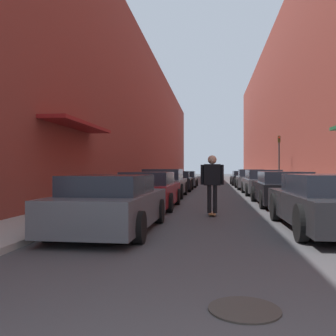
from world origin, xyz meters
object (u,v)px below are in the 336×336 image
(parked_car_left_0, at_px, (112,204))
(parked_car_left_4, at_px, (184,179))
(parked_car_right_1, at_px, (283,189))
(skateboarder, at_px, (212,178))
(parked_car_right_4, at_px, (243,178))
(parked_car_right_0, at_px, (328,203))
(parked_car_right_3, at_px, (250,179))
(parked_car_left_3, at_px, (176,181))
(parked_car_right_2, at_px, (263,183))
(traffic_light, at_px, (279,155))
(parked_car_left_2, at_px, (164,183))
(manhole_cover, at_px, (244,309))
(parked_car_left_1, at_px, (149,191))

(parked_car_left_0, distance_m, parked_car_left_4, 20.23)
(parked_car_left_4, relative_size, parked_car_right_1, 0.95)
(parked_car_left_4, bearing_deg, skateboarder, -82.98)
(parked_car_left_0, relative_size, parked_car_right_4, 0.91)
(parked_car_right_0, height_order, parked_car_right_3, parked_car_right_3)
(parked_car_right_3, bearing_deg, parked_car_right_1, -89.51)
(parked_car_left_3, bearing_deg, parked_car_right_4, 61.37)
(parked_car_right_1, bearing_deg, parked_car_left_0, -126.71)
(parked_car_left_3, height_order, skateboarder, skateboarder)
(parked_car_right_2, relative_size, traffic_light, 1.19)
(parked_car_left_2, bearing_deg, skateboarder, -71.52)
(parked_car_left_2, distance_m, traffic_light, 10.78)
(parked_car_left_3, bearing_deg, parked_car_right_1, -60.45)
(parked_car_right_3, height_order, manhole_cover, parked_car_right_3)
(parked_car_left_3, xyz_separation_m, skateboarder, (2.24, -11.99, 0.48))
(parked_car_left_2, relative_size, manhole_cover, 6.19)
(parked_car_left_3, relative_size, skateboarder, 2.26)
(manhole_cover, relative_size, traffic_light, 0.20)
(parked_car_right_4, bearing_deg, parked_car_right_1, -89.72)
(parked_car_left_0, bearing_deg, parked_car_right_2, 68.45)
(parked_car_left_2, distance_m, parked_car_right_4, 14.58)
(parked_car_right_1, bearing_deg, parked_car_right_0, -90.98)
(parked_car_right_1, relative_size, parked_car_right_2, 1.13)
(parked_car_left_3, distance_m, parked_car_left_4, 5.20)
(parked_car_left_2, relative_size, parked_car_left_3, 1.09)
(parked_car_left_2, bearing_deg, parked_car_right_0, -62.66)
(parked_car_left_0, height_order, parked_car_right_0, parked_car_right_0)
(parked_car_left_1, height_order, manhole_cover, parked_car_left_1)
(parked_car_right_2, height_order, skateboarder, skateboarder)
(parked_car_left_4, height_order, parked_car_right_3, parked_car_right_3)
(parked_car_right_2, bearing_deg, parked_car_left_1, -123.39)
(parked_car_left_0, xyz_separation_m, parked_car_right_2, (4.80, 12.17, 0.03))
(parked_car_right_3, xyz_separation_m, parked_car_right_4, (0.01, 6.07, -0.07))
(parked_car_left_1, xyz_separation_m, parked_car_right_2, (4.82, 7.31, 0.03))
(parked_car_left_4, height_order, traffic_light, traffic_light)
(parked_car_left_1, bearing_deg, parked_car_left_4, 89.72)
(parked_car_left_1, relative_size, parked_car_right_1, 0.88)
(parked_car_left_2, distance_m, parked_car_right_2, 5.40)
(parked_car_left_0, bearing_deg, traffic_light, 69.83)
(parked_car_right_2, bearing_deg, parked_car_left_4, 120.45)
(manhole_cover, bearing_deg, traffic_light, 79.43)
(parked_car_right_0, relative_size, parked_car_right_2, 1.14)
(parked_car_right_4, relative_size, manhole_cover, 6.65)
(parked_car_right_0, distance_m, parked_car_right_2, 11.53)
(parked_car_left_4, relative_size, parked_car_right_4, 0.95)
(parked_car_left_0, bearing_deg, manhole_cover, -59.74)
(parked_car_left_3, xyz_separation_m, parked_car_left_4, (0.12, 5.20, -0.03))
(parked_car_left_2, relative_size, parked_car_left_4, 0.98)
(parked_car_left_2, xyz_separation_m, parked_car_right_3, (4.88, 7.66, -0.01))
(parked_car_left_3, bearing_deg, parked_car_left_1, -89.75)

